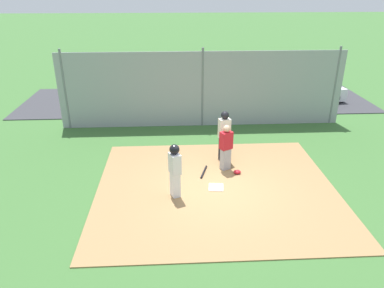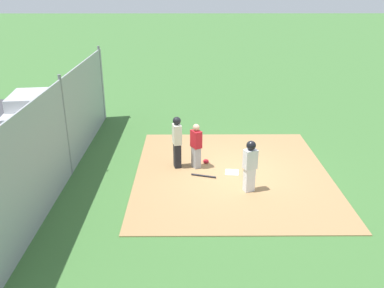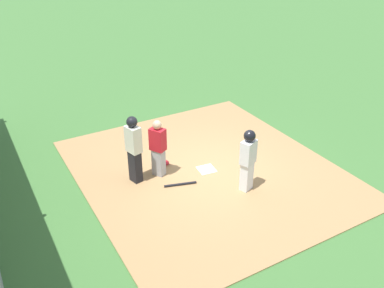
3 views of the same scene
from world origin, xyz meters
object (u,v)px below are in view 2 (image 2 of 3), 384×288
Objects in this scene: catcher at (196,145)px; baseball_bat at (204,176)px; catcher_mask at (206,161)px; parked_car_white at (31,108)px; home_plate at (232,172)px; runner at (250,163)px; umpire at (177,141)px.

catcher reaches higher than baseball_bat.
baseball_bat is 1.09m from catcher_mask.
parked_car_white is at bearing -20.16° from baseball_bat.
parked_car_white is at bearing -122.36° from home_plate.
catcher_mask is 0.05× the size of parked_car_white.
catcher is at bearing -110.26° from home_plate.
catcher is 2.31m from runner.
catcher is (-0.44, -1.19, 0.80)m from home_plate.
parked_car_white is at bearing -120.99° from catcher_mask.
catcher is 1.89× the size of baseball_bat.
home_plate is 0.27× the size of runner.
catcher is 0.90m from catcher_mask.
home_plate is 0.24× the size of umpire.
catcher is at bearing -55.36° from baseball_bat.
runner reaches higher than parked_car_white.
home_plate is at bearing 46.78° from catcher_mask.
catcher is 0.36× the size of parked_car_white.
runner is 11.20m from parked_car_white.
runner is at bearing 31.11° from catcher_mask.
runner reaches higher than catcher_mask.
baseball_bat is at bearing -134.43° from parked_car_white.
baseball_bat is 3.45× the size of catcher_mask.
parked_car_white is at bearing 116.76° from catcher.
home_plate is at bearing -28.04° from umpire.
catcher is at bearing 21.31° from runner.
umpire is at bearing -133.89° from parked_car_white.
runner is 1.87m from baseball_bat.
home_plate is 0.53× the size of baseball_bat.
catcher is 0.66m from umpire.
parked_car_white is at bearing 129.80° from umpire.
parked_car_white is (-5.74, -7.63, 0.55)m from baseball_bat.
baseball_bat is 0.19× the size of parked_car_white.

